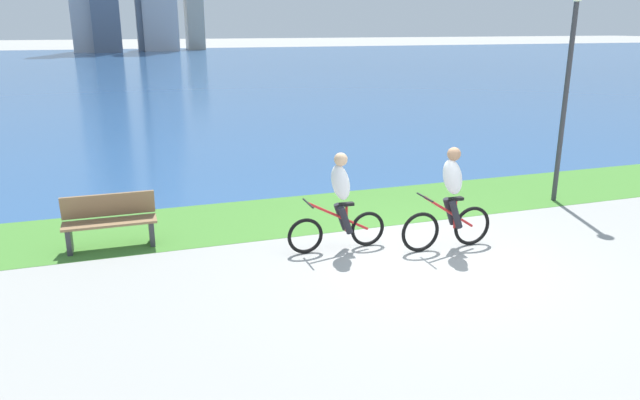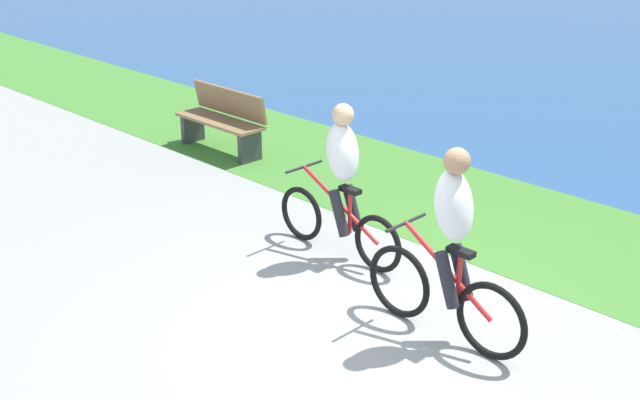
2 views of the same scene
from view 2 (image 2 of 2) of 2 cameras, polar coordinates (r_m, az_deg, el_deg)
name	(u,v)px [view 2 (image 2 of 2)]	position (r m, az deg, el deg)	size (l,w,h in m)	color
ground_plane	(365,333)	(7.20, 3.13, -9.29)	(300.00, 300.00, 0.00)	#9E9E99
grass_strip_bayside	(545,233)	(9.42, 15.48, -2.21)	(120.00, 2.46, 0.01)	#478433
cyclist_lead	(341,182)	(8.24, 1.49, 1.29)	(1.70, 0.52, 1.64)	black
cyclist_trailing	(450,248)	(6.84, 9.05, -3.33)	(1.65, 0.52, 1.72)	black
bench_near_path	(223,120)	(11.74, -6.81, 5.55)	(1.50, 0.47, 0.90)	olive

